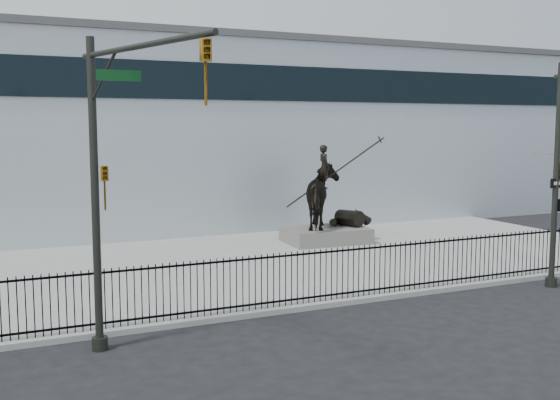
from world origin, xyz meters
name	(u,v)px	position (x,y,z in m)	size (l,w,h in m)	color
ground	(366,315)	(0.00, 0.00, 0.00)	(120.00, 120.00, 0.00)	black
plaza	(263,263)	(0.00, 7.00, 0.07)	(30.00, 12.00, 0.15)	gray
building	(167,136)	(0.00, 20.00, 4.50)	(44.00, 14.00, 9.00)	silver
picket_fence	(343,273)	(0.00, 1.25, 0.90)	(22.10, 0.10, 1.50)	black
statue_plinth	(326,235)	(3.92, 9.40, 0.47)	(3.38, 2.33, 0.63)	#605D58
equestrian_statue	(328,196)	(3.99, 9.40, 2.11)	(4.33, 2.83, 3.67)	black
traffic_signal_left	(113,176)	(-6.75, -0.62, 4.03)	(1.52, 4.84, 7.00)	black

